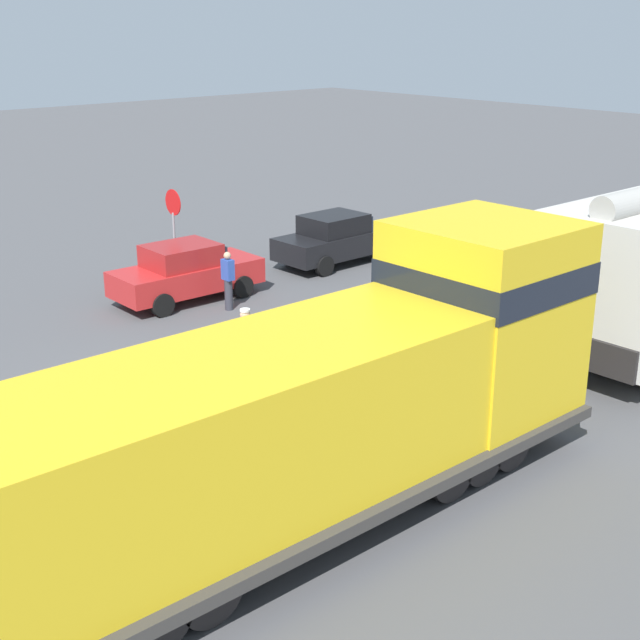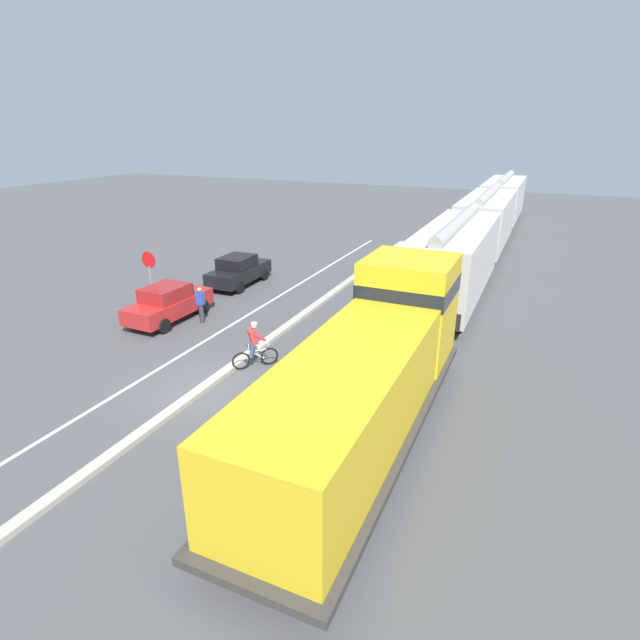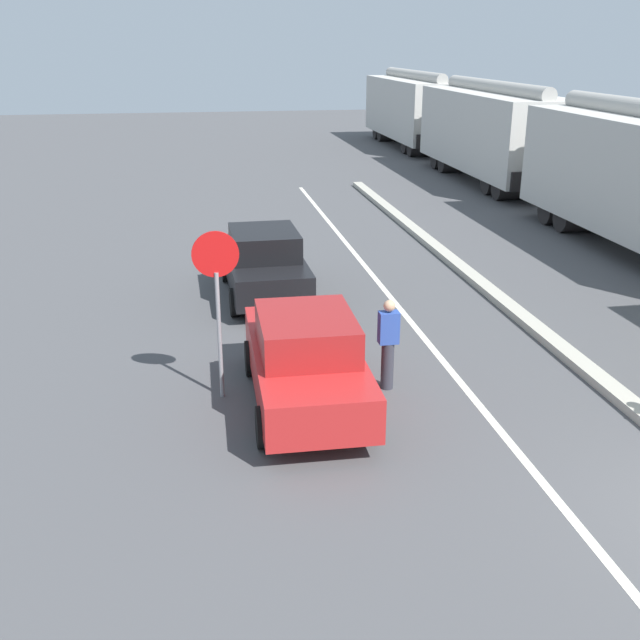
# 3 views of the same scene
# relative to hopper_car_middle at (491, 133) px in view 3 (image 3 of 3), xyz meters

# --- Properties ---
(median_curb) EXTENTS (0.36, 36.00, 0.16)m
(median_curb) POSITION_rel_hopper_car_middle_xyz_m (-5.72, -17.90, -2.00)
(median_curb) COLOR #B2AD9E
(median_curb) RESTS_ON ground
(lane_stripe) EXTENTS (0.14, 36.00, 0.01)m
(lane_stripe) POSITION_rel_hopper_car_middle_xyz_m (-8.12, -17.90, -2.07)
(lane_stripe) COLOR silver
(lane_stripe) RESTS_ON ground
(hopper_car_middle) EXTENTS (2.90, 10.60, 4.18)m
(hopper_car_middle) POSITION_rel_hopper_car_middle_xyz_m (0.00, 0.00, 0.00)
(hopper_car_middle) COLOR beige
(hopper_car_middle) RESTS_ON ground
(hopper_car_trailing) EXTENTS (2.90, 10.60, 4.18)m
(hopper_car_trailing) POSITION_rel_hopper_car_middle_xyz_m (0.00, 11.60, 0.00)
(hopper_car_trailing) COLOR beige
(hopper_car_trailing) RESTS_ON ground
(parked_car_red) EXTENTS (1.89, 4.23, 1.62)m
(parked_car_red) POSITION_rel_hopper_car_middle_xyz_m (-10.96, -19.36, -1.26)
(parked_car_red) COLOR red
(parked_car_red) RESTS_ON ground
(parked_car_black) EXTENTS (1.89, 4.23, 1.62)m
(parked_car_black) POSITION_rel_hopper_car_middle_xyz_m (-11.04, -13.59, -1.26)
(parked_car_black) COLOR black
(parked_car_black) RESTS_ON ground
(stop_sign) EXTENTS (0.76, 0.08, 2.88)m
(stop_sign) POSITION_rel_hopper_car_middle_xyz_m (-12.32, -18.81, -0.05)
(stop_sign) COLOR gray
(stop_sign) RESTS_ON ground
(pedestrian_by_cars) EXTENTS (0.34, 0.22, 1.62)m
(pedestrian_by_cars) POSITION_rel_hopper_car_middle_xyz_m (-9.47, -18.99, -1.23)
(pedestrian_by_cars) COLOR #33333D
(pedestrian_by_cars) RESTS_ON ground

